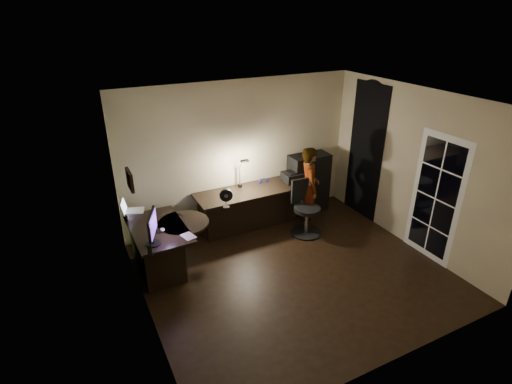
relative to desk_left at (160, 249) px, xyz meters
name	(u,v)px	position (x,y,z in m)	size (l,w,h in m)	color
floor	(294,273)	(1.83, -1.04, -0.38)	(4.50, 4.00, 0.01)	black
ceiling	(303,101)	(1.83, -1.04, 2.33)	(4.50, 4.00, 0.01)	silver
wall_back	(240,154)	(1.83, 0.96, 0.97)	(4.50, 0.01, 2.70)	#BEAF8C
wall_front	(402,270)	(1.83, -3.05, 0.97)	(4.50, 0.01, 2.70)	#BEAF8C
wall_left	(139,232)	(-0.42, -1.04, 0.97)	(0.01, 4.00, 2.70)	#BEAF8C
wall_right	(413,169)	(4.08, -1.04, 0.97)	(0.01, 4.00, 2.70)	#BEAF8C
green_wall_overlay	(141,231)	(-0.41, -1.04, 0.97)	(0.00, 4.00, 2.70)	#445828
arched_doorway	(366,152)	(4.07, 0.11, 0.92)	(0.01, 0.90, 2.60)	black
french_door	(435,199)	(4.07, -1.59, 0.67)	(0.02, 0.92, 2.10)	white
framed_picture	(130,180)	(-0.39, -0.59, 1.47)	(0.04, 0.30, 0.25)	black
desk_left	(160,249)	(0.00, 0.00, 0.00)	(0.80, 1.30, 0.75)	black
desk_right	(250,209)	(1.84, 0.59, 0.00)	(2.03, 0.71, 0.76)	black
cabinet	(308,183)	(3.19, 0.68, 0.22)	(0.80, 0.40, 1.20)	black
laptop_stand	(132,214)	(-0.28, 0.53, 0.42)	(0.23, 0.19, 0.10)	silver
laptop	(133,205)	(-0.24, 0.53, 0.58)	(0.32, 0.30, 0.22)	silver
monitor	(152,233)	(-0.18, -0.43, 0.55)	(0.11, 0.53, 0.35)	black
mouse	(162,230)	(0.04, -0.12, 0.39)	(0.06, 0.10, 0.04)	silver
phone	(159,231)	(-0.02, -0.11, 0.38)	(0.06, 0.12, 0.01)	black
pen	(180,215)	(0.42, 0.25, 0.38)	(0.01, 0.13, 0.01)	black
speaker	(150,250)	(-0.28, -0.69, 0.46)	(0.07, 0.07, 0.17)	black
notepad	(188,236)	(0.34, -0.46, 0.38)	(0.16, 0.22, 0.01)	silver
desk_fan	(226,198)	(1.19, 0.14, 0.56)	(0.22, 0.12, 0.34)	black
headphones	(263,180)	(2.23, 0.80, 0.43)	(0.17, 0.07, 0.08)	navy
printer	(294,176)	(2.79, 0.60, 0.48)	(0.43, 0.33, 0.19)	black
desk_lamp	(240,171)	(1.74, 0.79, 0.71)	(0.16, 0.29, 0.65)	black
office_chair	(307,209)	(2.66, -0.11, 0.13)	(0.57, 0.57, 1.01)	black
person	(309,187)	(2.87, 0.18, 0.40)	(0.55, 0.37, 1.55)	#D8A88C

